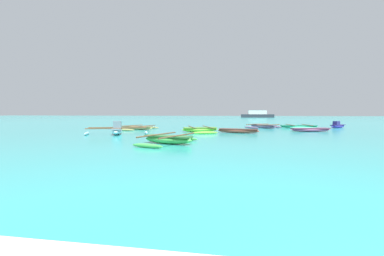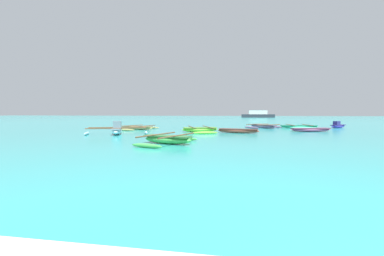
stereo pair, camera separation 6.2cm
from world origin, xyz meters
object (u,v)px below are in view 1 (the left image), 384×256
at_px(moored_boat_0, 338,126).
at_px(moored_boat_1, 200,129).
at_px(moored_boat_2, 310,129).
at_px(moored_boat_8, 238,131).
at_px(moored_boat_5, 298,126).
at_px(moored_boat_6, 168,139).
at_px(moored_boat_4, 137,128).
at_px(moored_boat_7, 263,126).
at_px(distant_ferry, 257,115).
at_px(moored_boat_3, 117,130).

distance_m(moored_boat_0, moored_boat_1, 15.44).
distance_m(moored_boat_2, moored_boat_8, 6.51).
relative_size(moored_boat_5, moored_boat_8, 1.17).
height_order(moored_boat_5, moored_boat_6, moored_boat_6).
distance_m(moored_boat_4, moored_boat_7, 12.76).
relative_size(moored_boat_4, distant_ferry, 0.43).
bearing_deg(distant_ferry, moored_boat_7, -94.37).
relative_size(moored_boat_2, moored_boat_7, 0.90).
relative_size(moored_boat_0, moored_boat_1, 0.43).
bearing_deg(moored_boat_8, moored_boat_2, 34.44).
distance_m(moored_boat_2, moored_boat_3, 15.71).
bearing_deg(moored_boat_4, moored_boat_3, -66.36).
bearing_deg(moored_boat_5, moored_boat_2, -96.23).
distance_m(moored_boat_4, moored_boat_5, 16.49).
xyz_separation_m(moored_boat_8, distant_ferry, (6.96, 63.73, 0.72)).
bearing_deg(moored_boat_2, moored_boat_6, -145.76).
bearing_deg(moored_boat_1, moored_boat_8, -31.53).
xyz_separation_m(moored_boat_1, moored_boat_6, (-0.56, -8.31, 0.03)).
distance_m(moored_boat_4, moored_boat_8, 9.75).
height_order(moored_boat_3, moored_boat_7, moored_boat_3).
bearing_deg(moored_boat_1, moored_boat_6, -111.81).
xyz_separation_m(moored_boat_1, moored_boat_5, (9.42, 7.00, -0.04)).
distance_m(moored_boat_7, distant_ferry, 56.88).
relative_size(moored_boat_4, moored_boat_5, 1.15).
distance_m(moored_boat_0, moored_boat_5, 4.05).
relative_size(moored_boat_0, moored_boat_6, 0.53).
distance_m(moored_boat_6, distant_ferry, 72.07).
xyz_separation_m(moored_boat_3, moored_boat_5, (15.17, 10.32, -0.16)).
height_order(moored_boat_0, moored_boat_3, moored_boat_3).
relative_size(moored_boat_4, moored_boat_7, 1.14).
height_order(moored_boat_0, moored_boat_8, moored_boat_0).
bearing_deg(moored_boat_3, moored_boat_0, 98.64).
relative_size(moored_boat_1, moored_boat_7, 1.26).
distance_m(moored_boat_3, distant_ferry, 68.15).
bearing_deg(moored_boat_4, moored_boat_2, 17.41).
distance_m(moored_boat_0, moored_boat_2, 7.28).
bearing_deg(moored_boat_5, distant_ferry, 86.39).
relative_size(moored_boat_2, moored_boat_6, 0.86).
xyz_separation_m(moored_boat_1, moored_boat_7, (5.73, 6.26, -0.02)).
xyz_separation_m(moored_boat_1, moored_boat_8, (3.11, -0.75, -0.01)).
bearing_deg(moored_boat_6, moored_boat_5, 74.82).
bearing_deg(distant_ferry, moored_boat_3, -103.42).
bearing_deg(moored_boat_0, moored_boat_3, 166.93).
xyz_separation_m(moored_boat_0, moored_boat_1, (-13.42, -7.64, -0.05)).
xyz_separation_m(moored_boat_5, moored_boat_8, (-6.31, -7.76, 0.03)).
bearing_deg(distant_ferry, moored_boat_6, -98.48).
bearing_deg(moored_boat_3, moored_boat_1, 98.86).
xyz_separation_m(moored_boat_7, distant_ferry, (4.34, 56.71, 0.73)).
bearing_deg(moored_boat_6, distant_ferry, 99.44).
height_order(moored_boat_5, moored_boat_7, moored_boat_7).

